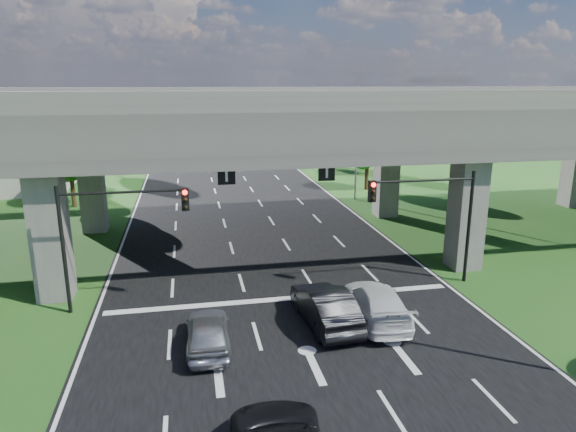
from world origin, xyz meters
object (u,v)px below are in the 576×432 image
object	(u,v)px
signal_right	(432,208)
car_white	(376,303)
car_dark	(325,306)
streetlight_beyond	(310,121)
streetlight_far	(353,135)
car_silver	(208,331)
signal_left	(112,224)

from	to	relation	value
signal_right	car_white	bearing A→B (deg)	-140.70
car_dark	car_white	size ratio (longest dim) A/B	0.94
streetlight_beyond	car_dark	world-z (taller)	streetlight_beyond
streetlight_far	car_silver	bearing A→B (deg)	-119.53
car_white	signal_left	bearing A→B (deg)	-11.62
car_silver	car_white	world-z (taller)	car_white
signal_left	car_dark	xyz separation A→B (m)	(9.13, -3.43, -3.31)
streetlight_beyond	car_silver	world-z (taller)	streetlight_beyond
car_silver	streetlight_far	bearing A→B (deg)	-118.09
streetlight_far	car_white	world-z (taller)	streetlight_far
signal_right	signal_left	distance (m)	15.65
car_white	streetlight_beyond	bearing A→B (deg)	-94.35
signal_right	streetlight_far	distance (m)	20.25
car_dark	streetlight_far	bearing A→B (deg)	-114.92
car_dark	signal_right	bearing A→B (deg)	-156.66
streetlight_beyond	car_dark	distance (m)	40.76
car_silver	car_white	bearing A→B (deg)	-169.79
streetlight_far	car_silver	xyz separation A→B (m)	(-13.95, -24.62, -5.08)
streetlight_beyond	car_silver	bearing A→B (deg)	-108.95
signal_right	car_silver	xyz separation A→B (m)	(-11.67, -4.57, -3.42)
signal_left	car_dark	size ratio (longest dim) A/B	1.17
streetlight_far	car_silver	world-z (taller)	streetlight_far
car_silver	car_white	distance (m)	7.60
streetlight_beyond	car_dark	bearing A→B (deg)	-102.55
car_white	car_silver	bearing A→B (deg)	13.69
streetlight_beyond	car_silver	xyz separation A→B (m)	(-13.95, -40.62, -5.08)
streetlight_far	signal_right	bearing A→B (deg)	-96.47
signal_right	signal_left	world-z (taller)	same
streetlight_far	streetlight_beyond	bearing A→B (deg)	90.00
signal_left	streetlight_far	size ratio (longest dim) A/B	0.60
signal_left	streetlight_far	bearing A→B (deg)	48.22
car_dark	car_white	bearing A→B (deg)	176.06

